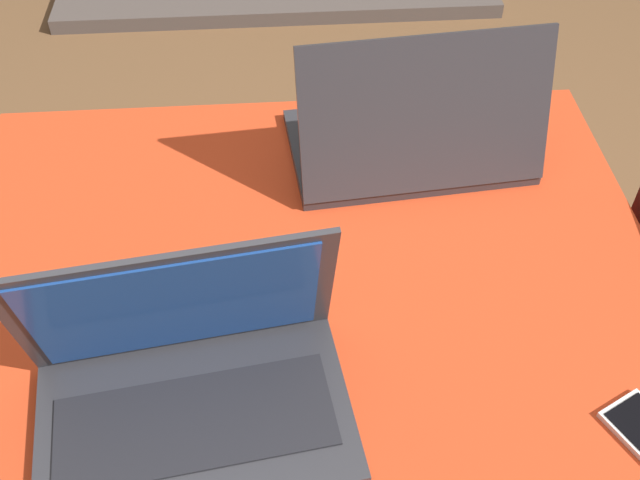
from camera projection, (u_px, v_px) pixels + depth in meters
The scene contains 4 objects.
ground_plane at pixel (307, 438), 1.34m from camera, with size 14.00×14.00×0.00m, color brown.
ottoman at pixel (306, 368), 1.18m from camera, with size 0.99×0.81×0.44m.
laptop_near at pixel (189, 382), 0.85m from camera, with size 0.38×0.27×0.23m.
laptop_far at pixel (412, 136), 1.16m from camera, with size 0.39×0.27×0.24m.
Camera 1 is at (-0.03, -0.67, 1.21)m, focal length 42.00 mm.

